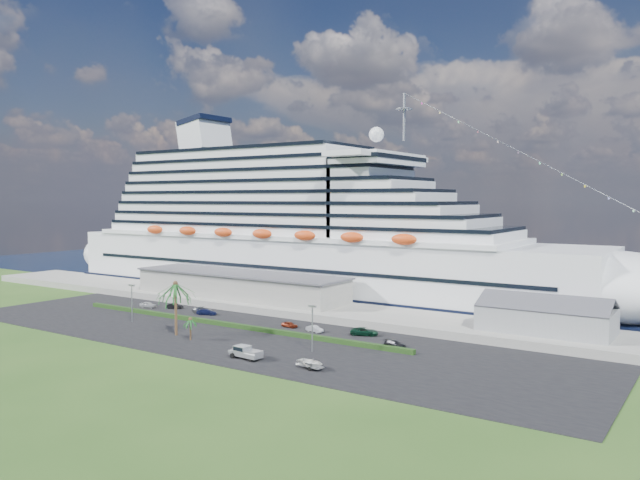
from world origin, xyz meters
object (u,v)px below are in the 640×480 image
Objects in this scene: boat_trailer at (311,363)px; cruise_ship at (304,235)px; parked_car_3 at (206,312)px; pickup_truck at (245,352)px.

cruise_ship is at bearing 126.10° from boat_trailer.
cruise_ship is at bearing -18.67° from parked_car_3.
boat_trailer is at bearing 3.08° from pickup_truck.
boat_trailer is (47.81, -65.56, -15.50)m from cruise_ship.
cruise_ship reaches higher than boat_trailer.
pickup_truck is at bearing -176.92° from boat_trailer.
pickup_truck is 12.97m from boat_trailer.
cruise_ship reaches higher than parked_car_3.
pickup_truck is at bearing -147.27° from parked_car_3.
cruise_ship is 32.97× the size of boat_trailer.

